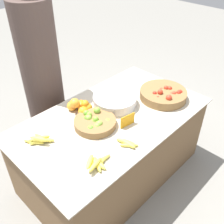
# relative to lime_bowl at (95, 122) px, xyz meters

# --- Properties ---
(ground_plane) EXTENTS (12.00, 12.00, 0.00)m
(ground_plane) POSITION_rel_lime_bowl_xyz_m (0.17, -0.02, -0.69)
(ground_plane) COLOR gray
(market_table) EXTENTS (1.60, 0.91, 0.66)m
(market_table) POSITION_rel_lime_bowl_xyz_m (0.17, -0.02, -0.36)
(market_table) COLOR brown
(market_table) RESTS_ON ground_plane
(lime_bowl) EXTENTS (0.32, 0.32, 0.10)m
(lime_bowl) POSITION_rel_lime_bowl_xyz_m (0.00, 0.00, 0.00)
(lime_bowl) COLOR olive
(lime_bowl) RESTS_ON market_table
(tomato_basket) EXTENTS (0.41, 0.41, 0.11)m
(tomato_basket) POSITION_rel_lime_bowl_xyz_m (0.68, -0.15, 0.01)
(tomato_basket) COLOR olive
(tomato_basket) RESTS_ON market_table
(orange_pile) EXTENTS (0.16, 0.23, 0.14)m
(orange_pile) POSITION_rel_lime_bowl_xyz_m (0.04, 0.22, 0.02)
(orange_pile) COLOR orange
(orange_pile) RESTS_ON market_table
(metal_bowl) EXTENTS (0.37, 0.37, 0.08)m
(metal_bowl) POSITION_rel_lime_bowl_xyz_m (0.31, 0.08, 0.01)
(metal_bowl) COLOR silver
(metal_bowl) RESTS_ON market_table
(price_sign) EXTENTS (0.13, 0.03, 0.10)m
(price_sign) POSITION_rel_lime_bowl_xyz_m (0.17, -0.18, 0.02)
(price_sign) COLOR orange
(price_sign) RESTS_ON market_table
(banana_bunch_back_center) EXTENTS (0.22, 0.15, 0.06)m
(banana_bunch_back_center) POSITION_rel_lime_bowl_xyz_m (-0.27, -0.31, -0.01)
(banana_bunch_back_center) COLOR #EFDB4C
(banana_bunch_back_center) RESTS_ON market_table
(banana_bunch_front_right) EXTENTS (0.18, 0.18, 0.06)m
(banana_bunch_front_right) POSITION_rel_lime_bowl_xyz_m (-0.40, 0.14, -0.01)
(banana_bunch_front_right) COLOR #EFDB4C
(banana_bunch_front_right) RESTS_ON market_table
(banana_bunch_middle_left) EXTENTS (0.11, 0.17, 0.04)m
(banana_bunch_middle_left) POSITION_rel_lime_bowl_xyz_m (0.01, -0.32, -0.02)
(banana_bunch_middle_left) COLOR #EFDB4C
(banana_bunch_middle_left) RESTS_ON market_table
(vendor_person) EXTENTS (0.35, 0.35, 1.66)m
(vendor_person) POSITION_rel_lime_bowl_xyz_m (0.03, 0.73, 0.07)
(vendor_person) COLOR #473833
(vendor_person) RESTS_ON ground_plane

